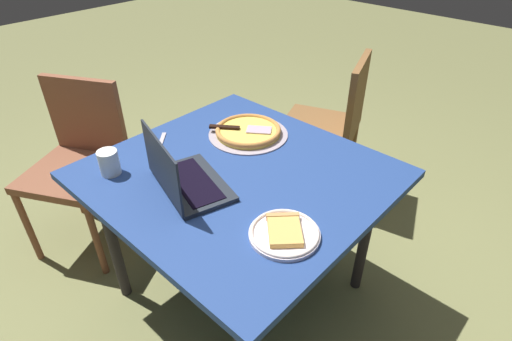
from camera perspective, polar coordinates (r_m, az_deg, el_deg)
name	(u,v)px	position (r m, az deg, el deg)	size (l,w,h in m)	color
ground_plane	(242,288)	(2.12, -1.99, -16.23)	(12.00, 12.00, 0.00)	olive
dining_table	(239,185)	(1.67, -2.43, -2.12)	(1.10, 1.04, 0.72)	navy
laptop	(183,178)	(1.53, -10.28, -1.02)	(0.40, 0.31, 0.24)	#20262E
pizza_plate	(284,232)	(1.34, 4.03, -8.70)	(0.24, 0.24, 0.04)	white
pizza_tray	(248,131)	(1.88, -1.12, 5.55)	(0.37, 0.37, 0.04)	#A498A3
table_knife	(160,146)	(1.84, -13.42, 3.36)	(0.15, 0.16, 0.01)	#BEB5BC
drink_cup	(109,162)	(1.69, -19.99, 1.10)	(0.08, 0.08, 0.10)	white
chair_near	(80,156)	(2.28, -23.56, 1.95)	(0.59, 0.59, 0.90)	brown
chair_far	(332,120)	(2.47, 10.71, 6.96)	(0.57, 0.57, 0.90)	brown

